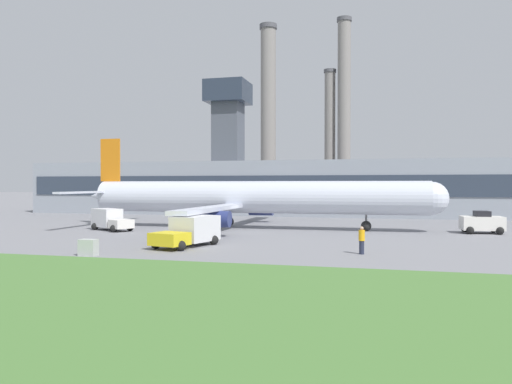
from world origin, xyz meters
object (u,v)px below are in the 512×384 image
at_px(fuel_truck, 110,220).
at_px(pushback_tug, 482,223).
at_px(baggage_truck, 190,231).
at_px(airplane, 250,198).
at_px(ground_crew_person, 362,240).

bearing_deg(fuel_truck, pushback_tug, 9.46).
bearing_deg(baggage_truck, fuel_truck, 141.62).
xyz_separation_m(airplane, pushback_tug, (21.78, 0.41, -2.18)).
relative_size(airplane, baggage_truck, 6.17).
distance_m(pushback_tug, fuel_truck, 34.95).
height_order(pushback_tug, ground_crew_person, pushback_tug).
xyz_separation_m(airplane, baggage_truck, (-0.47, -15.02, -2.05)).
bearing_deg(pushback_tug, airplane, -178.93).
bearing_deg(ground_crew_person, airplane, 126.10).
height_order(fuel_truck, ground_crew_person, fuel_truck).
xyz_separation_m(airplane, fuel_truck, (-12.70, -5.34, -2.09)).
height_order(baggage_truck, ground_crew_person, baggage_truck).
xyz_separation_m(fuel_truck, ground_crew_person, (24.48, -10.82, -0.11)).
height_order(pushback_tug, baggage_truck, baggage_truck).
bearing_deg(airplane, baggage_truck, -91.80).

